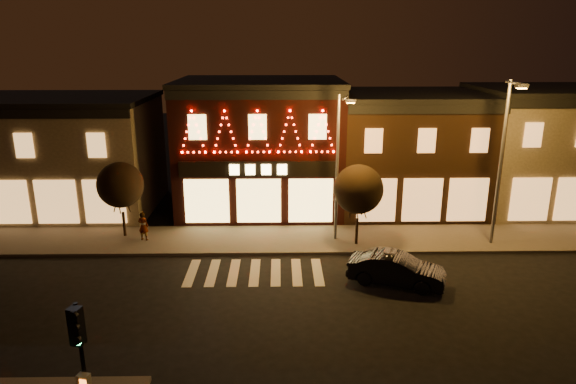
{
  "coord_description": "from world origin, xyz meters",
  "views": [
    {
      "loc": [
        1.19,
        -18.28,
        10.6
      ],
      "look_at": [
        1.59,
        4.0,
        3.99
      ],
      "focal_mm": 31.91,
      "sensor_mm": 36.0,
      "label": 1
    }
  ],
  "objects_px": {
    "streetlamp_mid": "(339,158)",
    "pedestrian": "(143,226)",
    "traffic_signal_near": "(80,352)",
    "dark_sedan": "(396,269)"
  },
  "relations": [
    {
      "from": "traffic_signal_near",
      "to": "streetlamp_mid",
      "type": "xyz_separation_m",
      "value": [
        8.08,
        14.86,
        1.56
      ]
    },
    {
      "from": "streetlamp_mid",
      "to": "pedestrian",
      "type": "bearing_deg",
      "value": -166.29
    },
    {
      "from": "streetlamp_mid",
      "to": "pedestrian",
      "type": "xyz_separation_m",
      "value": [
        -10.51,
        0.18,
        -3.8
      ]
    },
    {
      "from": "traffic_signal_near",
      "to": "streetlamp_mid",
      "type": "relative_size",
      "value": 0.55
    },
    {
      "from": "streetlamp_mid",
      "to": "pedestrian",
      "type": "relative_size",
      "value": 4.9
    },
    {
      "from": "dark_sedan",
      "to": "pedestrian",
      "type": "relative_size",
      "value": 2.69
    },
    {
      "from": "dark_sedan",
      "to": "pedestrian",
      "type": "height_order",
      "value": "pedestrian"
    },
    {
      "from": "dark_sedan",
      "to": "pedestrian",
      "type": "distance_m",
      "value": 13.67
    },
    {
      "from": "dark_sedan",
      "to": "traffic_signal_near",
      "type": "bearing_deg",
      "value": 154.87
    },
    {
      "from": "streetlamp_mid",
      "to": "dark_sedan",
      "type": "xyz_separation_m",
      "value": [
        2.13,
        -5.0,
        -4.04
      ]
    }
  ]
}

